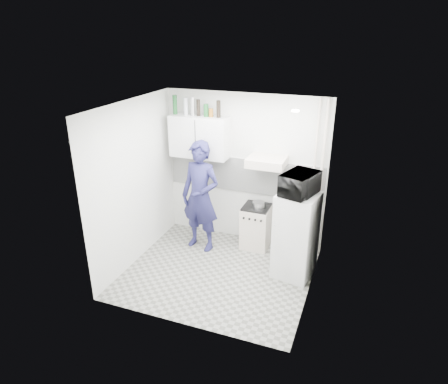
% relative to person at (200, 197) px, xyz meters
% --- Properties ---
extents(floor, '(2.80, 2.80, 0.00)m').
position_rel_person_xyz_m(floor, '(0.57, -0.65, -0.95)').
color(floor, gray).
rests_on(floor, ground).
extents(ceiling, '(2.80, 2.80, 0.00)m').
position_rel_person_xyz_m(ceiling, '(0.57, -0.65, 1.65)').
color(ceiling, white).
rests_on(ceiling, wall_back).
extents(wall_back, '(2.80, 0.00, 2.80)m').
position_rel_person_xyz_m(wall_back, '(0.57, 0.60, 0.35)').
color(wall_back, silver).
rests_on(wall_back, floor).
extents(wall_left, '(0.00, 2.60, 2.60)m').
position_rel_person_xyz_m(wall_left, '(-0.83, -0.65, 0.35)').
color(wall_left, silver).
rests_on(wall_left, floor).
extents(wall_right, '(0.00, 2.60, 2.60)m').
position_rel_person_xyz_m(wall_right, '(1.97, -0.65, 0.35)').
color(wall_right, silver).
rests_on(wall_right, floor).
extents(person, '(0.75, 0.56, 1.90)m').
position_rel_person_xyz_m(person, '(0.00, 0.00, 0.00)').
color(person, '#1D1C48').
rests_on(person, floor).
extents(stove, '(0.46, 0.46, 0.74)m').
position_rel_person_xyz_m(stove, '(0.88, 0.35, -0.58)').
color(stove, beige).
rests_on(stove, floor).
extents(fridge, '(0.64, 0.64, 1.34)m').
position_rel_person_xyz_m(fridge, '(1.67, -0.26, -0.28)').
color(fridge, white).
rests_on(fridge, floor).
extents(stove_top, '(0.44, 0.44, 0.03)m').
position_rel_person_xyz_m(stove_top, '(0.88, 0.35, -0.20)').
color(stove_top, black).
rests_on(stove_top, stove).
extents(saucepan, '(0.20, 0.20, 0.11)m').
position_rel_person_xyz_m(saucepan, '(0.92, 0.30, -0.13)').
color(saucepan, silver).
rests_on(saucepan, stove_top).
extents(microwave, '(0.68, 0.55, 0.32)m').
position_rel_person_xyz_m(microwave, '(1.67, -0.26, 0.56)').
color(microwave, black).
rests_on(microwave, fridge).
extents(bottle_a, '(0.07, 0.07, 0.32)m').
position_rel_person_xyz_m(bottle_a, '(-0.62, 0.43, 1.41)').
color(bottle_a, '#144C1E').
rests_on(bottle_a, upper_cabinet).
extents(bottle_b, '(0.07, 0.07, 0.29)m').
position_rel_person_xyz_m(bottle_b, '(-0.42, 0.43, 1.39)').
color(bottle_b, '#B2B7BC').
rests_on(bottle_b, upper_cabinet).
extents(bottle_c, '(0.07, 0.07, 0.30)m').
position_rel_person_xyz_m(bottle_c, '(-0.29, 0.43, 1.40)').
color(bottle_c, silver).
rests_on(bottle_c, upper_cabinet).
extents(bottle_d, '(0.06, 0.06, 0.27)m').
position_rel_person_xyz_m(bottle_d, '(-0.19, 0.43, 1.39)').
color(bottle_d, black).
rests_on(bottle_d, upper_cabinet).
extents(canister_a, '(0.08, 0.08, 0.21)m').
position_rel_person_xyz_m(canister_a, '(-0.05, 0.43, 1.35)').
color(canister_a, '#144C1E').
rests_on(canister_a, upper_cabinet).
extents(canister_b, '(0.07, 0.07, 0.14)m').
position_rel_person_xyz_m(canister_b, '(0.03, 0.43, 1.32)').
color(canister_b, brown).
rests_on(canister_b, upper_cabinet).
extents(bottle_e, '(0.07, 0.07, 0.28)m').
position_rel_person_xyz_m(bottle_e, '(0.16, 0.43, 1.39)').
color(bottle_e, black).
rests_on(bottle_e, upper_cabinet).
extents(upper_cabinet, '(1.00, 0.35, 0.70)m').
position_rel_person_xyz_m(upper_cabinet, '(-0.18, 0.43, 0.90)').
color(upper_cabinet, white).
rests_on(upper_cabinet, wall_back).
extents(range_hood, '(0.60, 0.50, 0.14)m').
position_rel_person_xyz_m(range_hood, '(1.02, 0.35, 0.62)').
color(range_hood, beige).
rests_on(range_hood, wall_back).
extents(backsplash, '(2.74, 0.03, 0.60)m').
position_rel_person_xyz_m(backsplash, '(0.57, 0.59, 0.25)').
color(backsplash, white).
rests_on(backsplash, wall_back).
extents(pipe_a, '(0.05, 0.05, 2.60)m').
position_rel_person_xyz_m(pipe_a, '(1.87, 0.52, 0.35)').
color(pipe_a, beige).
rests_on(pipe_a, floor).
extents(pipe_b, '(0.04, 0.04, 2.60)m').
position_rel_person_xyz_m(pipe_b, '(1.75, 0.52, 0.35)').
color(pipe_b, beige).
rests_on(pipe_b, floor).
extents(ceiling_spot_fixture, '(0.10, 0.10, 0.02)m').
position_rel_person_xyz_m(ceiling_spot_fixture, '(1.57, -0.45, 1.62)').
color(ceiling_spot_fixture, white).
rests_on(ceiling_spot_fixture, ceiling).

